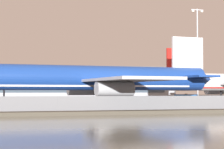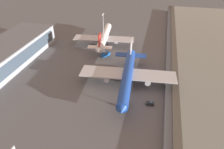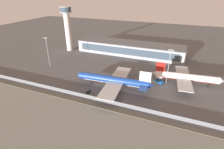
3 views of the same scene
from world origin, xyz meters
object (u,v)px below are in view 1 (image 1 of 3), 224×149
cargo_jet_blue (97,79)px  apron_light_mast_apron_east (197,51)px  ops_van (187,99)px  baggage_tug (36,106)px

cargo_jet_blue → apron_light_mast_apron_east: apron_light_mast_apron_east is taller
ops_van → apron_light_mast_apron_east: 12.51m
cargo_jet_blue → baggage_tug: cargo_jet_blue is taller
cargo_jet_blue → ops_van: 31.14m
cargo_jet_blue → apron_light_mast_apron_east: bearing=32.2°
cargo_jet_blue → ops_van: size_ratio=9.29×
cargo_jet_blue → apron_light_mast_apron_east: size_ratio=2.18×
baggage_tug → apron_light_mast_apron_east: size_ratio=0.14×
cargo_jet_blue → ops_van: (26.00, 16.67, -4.01)m
baggage_tug → apron_light_mast_apron_east: apron_light_mast_apron_east is taller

